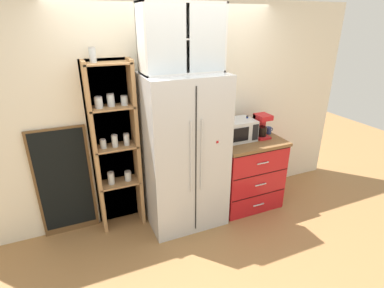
# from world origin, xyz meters

# --- Properties ---
(ground_plane) EXTENTS (10.74, 10.74, 0.00)m
(ground_plane) POSITION_xyz_m (0.00, 0.00, 0.00)
(ground_plane) COLOR #9E7042
(wall_back_cream) EXTENTS (5.04, 0.10, 2.55)m
(wall_back_cream) POSITION_xyz_m (0.00, 0.40, 1.27)
(wall_back_cream) COLOR silver
(wall_back_cream) RESTS_ON ground
(refrigerator) EXTENTS (0.89, 0.69, 1.82)m
(refrigerator) POSITION_xyz_m (0.00, 0.02, 0.91)
(refrigerator) COLOR silver
(refrigerator) RESTS_ON ground
(pantry_shelf_column) EXTENTS (0.53, 0.29, 2.09)m
(pantry_shelf_column) POSITION_xyz_m (-0.73, 0.29, 1.03)
(pantry_shelf_column) COLOR brown
(pantry_shelf_column) RESTS_ON ground
(counter_cabinet) EXTENTS (0.84, 0.67, 0.93)m
(counter_cabinet) POSITION_xyz_m (0.89, 0.03, 0.47)
(counter_cabinet) COLOR red
(counter_cabinet) RESTS_ON ground
(microwave) EXTENTS (0.44, 0.33, 0.26)m
(microwave) POSITION_xyz_m (0.73, 0.08, 1.06)
(microwave) COLOR silver
(microwave) RESTS_ON counter_cabinet
(coffee_maker) EXTENTS (0.17, 0.20, 0.31)m
(coffee_maker) POSITION_xyz_m (1.06, 0.04, 1.09)
(coffee_maker) COLOR red
(coffee_maker) RESTS_ON counter_cabinet
(mug_navy) EXTENTS (0.12, 0.08, 0.09)m
(mug_navy) POSITION_xyz_m (1.24, 0.10, 0.97)
(mug_navy) COLOR navy
(mug_navy) RESTS_ON counter_cabinet
(bottle_cobalt) EXTENTS (0.07, 0.07, 0.29)m
(bottle_cobalt) POSITION_xyz_m (0.89, 0.10, 1.06)
(bottle_cobalt) COLOR navy
(bottle_cobalt) RESTS_ON counter_cabinet
(upper_cabinet) EXTENTS (0.86, 0.32, 0.68)m
(upper_cabinet) POSITION_xyz_m (0.00, 0.06, 2.15)
(upper_cabinet) COLOR silver
(upper_cabinet) RESTS_ON refrigerator
(chalkboard_menu) EXTENTS (0.60, 0.04, 1.29)m
(chalkboard_menu) POSITION_xyz_m (-1.32, 0.33, 0.65)
(chalkboard_menu) COLOR brown
(chalkboard_menu) RESTS_ON ground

